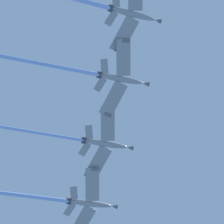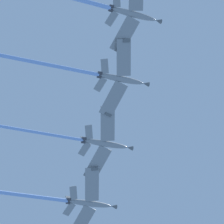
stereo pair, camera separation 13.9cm
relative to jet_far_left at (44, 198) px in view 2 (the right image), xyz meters
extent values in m
ellipsoid|color=gray|center=(-10.39, -5.42, 3.64)|extent=(11.26, 6.91, 4.84)
cone|color=#595E60|center=(-16.06, -8.38, 5.62)|extent=(2.22, 1.93, 1.62)
ellipsoid|color=black|center=(-12.01, -6.26, 4.83)|extent=(3.07, 2.25, 1.69)
cube|color=gray|center=(-7.29, -9.78, 3.31)|extent=(8.59, 9.06, 1.25)
cube|color=gray|center=(-12.19, -0.38, 3.31)|extent=(5.51, 9.57, 1.25)
cube|color=#595E60|center=(-13.80, 3.41, 3.34)|extent=(1.87, 1.09, 0.65)
cube|color=gray|center=(-5.10, -5.23, 2.17)|extent=(3.81, 3.78, 0.68)
cube|color=gray|center=(-7.21, -1.19, 2.17)|extent=(2.34, 3.84, 0.68)
cube|color=#595E60|center=(-5.95, -3.10, 3.56)|extent=(2.85, 1.60, 3.38)
cylinder|color=#38383D|center=(-5.29, -3.27, 1.83)|extent=(1.43, 1.26, 1.06)
cylinder|color=#38383D|center=(-5.71, -2.47, 1.83)|extent=(1.43, 1.26, 1.06)
ellipsoid|color=gray|center=(-17.83, 9.00, 4.49)|extent=(11.34, 6.84, 4.57)
cone|color=#595E60|center=(-23.58, 6.07, 6.31)|extent=(2.21, 1.92, 1.59)
ellipsoid|color=black|center=(-19.49, 8.15, 5.64)|extent=(3.07, 2.23, 1.63)
cube|color=gray|center=(-14.76, 4.61, 4.18)|extent=(8.56, 9.10, 1.17)
cube|color=#595E60|center=(-12.61, 1.11, 4.21)|extent=(1.79, 1.69, 0.60)
cube|color=gray|center=(-19.58, 14.06, 4.18)|extent=(5.46, 9.56, 1.17)
cube|color=#595E60|center=(-21.16, 17.85, 4.21)|extent=(1.88, 1.08, 0.60)
cube|color=gray|center=(-12.51, 9.15, 3.13)|extent=(3.80, 3.80, 0.64)
cube|color=gray|center=(-14.58, 13.22, 3.13)|extent=(2.32, 3.83, 0.64)
cube|color=#595E60|center=(-13.38, 11.27, 4.53)|extent=(2.82, 1.56, 3.35)
cylinder|color=#38383D|center=(-12.68, 11.12, 2.82)|extent=(1.41, 1.25, 1.04)
cylinder|color=#38383D|center=(-13.09, 11.92, 2.82)|extent=(1.41, 1.25, 1.04)
cylinder|color=#8CB2F4|center=(2.99, 19.62, -2.21)|extent=(31.92, 16.79, 10.67)
ellipsoid|color=gray|center=(-25.37, 24.28, 4.17)|extent=(11.30, 6.72, 5.00)
cone|color=#595E60|center=(-31.07, 21.43, 6.24)|extent=(2.23, 1.92, 1.64)
ellipsoid|color=black|center=(-26.99, 23.47, 5.39)|extent=(3.08, 2.21, 1.72)
cube|color=gray|center=(-22.35, 19.86, 3.83)|extent=(8.50, 9.11, 1.30)
cube|color=#595E60|center=(-20.22, 16.34, 3.85)|extent=(1.78, 1.67, 0.67)
cube|color=gray|center=(-27.08, 29.35, 3.83)|extent=(5.36, 9.54, 1.30)
cube|color=#595E60|center=(-28.62, 33.16, 3.85)|extent=(1.86, 1.06, 0.67)
cube|color=gray|center=(-20.09, 24.36, 2.63)|extent=(3.78, 3.80, 0.71)
cube|color=gray|center=(-22.13, 28.44, 2.63)|extent=(2.28, 3.82, 0.71)
cube|color=#595E60|center=(-20.90, 26.51, 4.02)|extent=(2.90, 1.57, 3.40)
cylinder|color=#38383D|center=(-20.26, 26.33, 2.29)|extent=(1.43, 1.25, 1.07)
cylinder|color=#38383D|center=(-20.66, 27.13, 2.29)|extent=(1.43, 1.25, 1.07)
cylinder|color=#8CB2F4|center=(-1.61, 36.14, -4.56)|extent=(38.02, 19.60, 14.43)
ellipsoid|color=gray|center=(-31.58, 38.96, 4.46)|extent=(11.27, 6.93, 4.76)
cone|color=#595E60|center=(-37.27, 35.99, 6.39)|extent=(2.22, 1.93, 1.61)
ellipsoid|color=black|center=(-33.21, 38.11, 5.64)|extent=(3.07, 2.25, 1.67)
cube|color=gray|center=(-28.47, 34.61, 4.14)|extent=(8.60, 9.05, 1.23)
cube|color=#595E60|center=(-26.28, 31.13, 4.17)|extent=(1.78, 1.69, 0.63)
cube|color=gray|center=(-26.28, 39.17, 3.02)|extent=(3.81, 3.78, 0.67)
cube|color=gray|center=(-28.40, 43.21, 3.02)|extent=(2.35, 3.85, 0.67)
cube|color=#595E60|center=(-27.16, 41.28, 4.42)|extent=(2.83, 1.60, 3.37)
cylinder|color=#38383D|center=(-26.48, 41.13, 2.70)|extent=(1.42, 1.26, 1.05)
cylinder|color=#38383D|center=(-26.90, 41.93, 2.70)|extent=(1.42, 1.26, 1.05)
camera|label=1|loc=(-27.25, 42.38, -122.72)|focal=83.48mm
camera|label=2|loc=(-27.11, 42.41, -122.72)|focal=83.48mm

